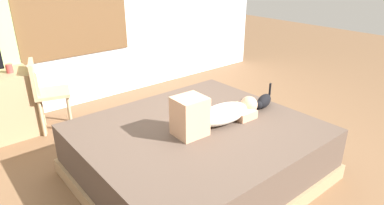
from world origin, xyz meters
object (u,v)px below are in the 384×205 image
at_px(cup, 9,68).
at_px(chair_by_desk, 45,90).
at_px(person_lying, 215,114).
at_px(bed, 197,152).
at_px(cat, 263,101).

height_order(cup, chair_by_desk, chair_by_desk).
bearing_deg(person_lying, cup, 119.94).
bearing_deg(chair_by_desk, person_lying, -64.89).
relative_size(person_lying, chair_by_desk, 1.09).
bearing_deg(person_lying, bed, 156.99).
bearing_deg(person_lying, cat, -2.33).
height_order(person_lying, chair_by_desk, chair_by_desk).
relative_size(bed, cat, 5.91).
distance_m(cat, chair_by_desk, 2.47).
xyz_separation_m(person_lying, cat, (0.65, -0.03, -0.05)).
bearing_deg(chair_by_desk, cat, -51.44).
distance_m(bed, cup, 2.31).
xyz_separation_m(bed, cup, (-1.03, 1.99, 0.54)).
relative_size(bed, chair_by_desk, 2.38).
distance_m(person_lying, cat, 0.65).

